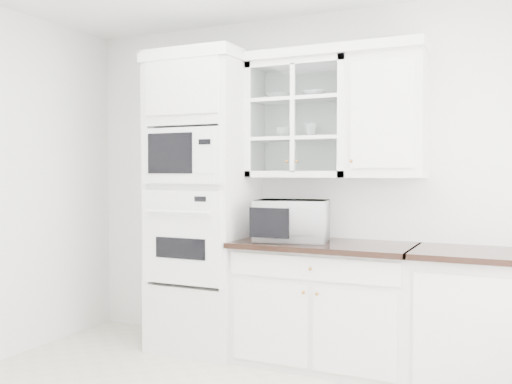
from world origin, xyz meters
The scene contains 12 objects.
room_shell centered at (0.00, 0.43, 1.78)m, with size 4.00×3.50×2.70m.
oven_column centered at (-0.75, 1.42, 1.20)m, with size 0.76×0.68×2.40m.
base_cabinet_run centered at (0.28, 1.45, 0.46)m, with size 1.32×0.67×0.92m.
extra_base_cabinet centered at (1.28, 1.45, 0.46)m, with size 0.72×0.67×0.92m.
upper_cabinet_glass centered at (0.03, 1.58, 1.85)m, with size 0.80×0.33×0.90m.
upper_cabinet_solid centered at (0.71, 1.58, 1.85)m, with size 0.55×0.33×0.90m, color white.
crown_molding centered at (-0.07, 1.56, 2.33)m, with size 2.14×0.38×0.07m, color white.
countertop_microwave centered at (0.03, 1.41, 1.08)m, with size 0.54×0.45×0.31m, color white.
bowl_a centered at (-0.16, 1.58, 2.04)m, with size 0.21×0.21×0.05m, color white.
bowl_b centered at (0.15, 1.57, 2.04)m, with size 0.17×0.17×0.05m, color white.
cup_a centered at (-0.12, 1.60, 1.75)m, with size 0.11×0.11×0.09m, color white.
cup_b centered at (0.12, 1.57, 1.76)m, with size 0.11×0.11×0.11m, color white.
Camera 1 is at (1.62, -2.59, 1.44)m, focal length 40.00 mm.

